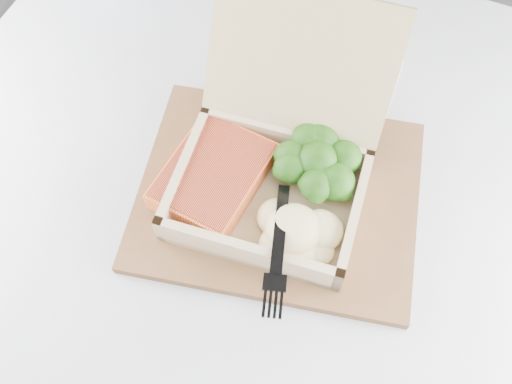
# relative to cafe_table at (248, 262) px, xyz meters

# --- Properties ---
(floor) EXTENTS (4.00, 4.00, 0.00)m
(floor) POSITION_rel_cafe_table_xyz_m (0.53, 0.08, -0.56)
(floor) COLOR gray
(floor) RESTS_ON ground
(cafe_table) EXTENTS (1.03, 1.03, 0.76)m
(cafe_table) POSITION_rel_cafe_table_xyz_m (0.00, 0.00, 0.00)
(cafe_table) COLOR black
(cafe_table) RESTS_ON floor
(serving_tray) EXTENTS (0.33, 0.26, 0.01)m
(serving_tray) POSITION_rel_cafe_table_xyz_m (0.04, 0.01, 0.20)
(serving_tray) COLOR brown
(serving_tray) RESTS_ON cafe_table
(takeout_container) EXTENTS (0.23, 0.27, 0.18)m
(takeout_container) POSITION_rel_cafe_table_xyz_m (0.03, 0.04, 0.26)
(takeout_container) COLOR tan
(takeout_container) RESTS_ON serving_tray
(salmon_fillet) EXTENTS (0.13, 0.16, 0.03)m
(salmon_fillet) POSITION_rel_cafe_table_xyz_m (-0.04, 0.01, 0.23)
(salmon_fillet) COLOR orange
(salmon_fillet) RESTS_ON takeout_container
(broccoli_pile) EXTENTS (0.11, 0.11, 0.04)m
(broccoli_pile) POSITION_rel_cafe_table_xyz_m (0.07, 0.04, 0.24)
(broccoli_pile) COLOR #2B6817
(broccoli_pile) RESTS_ON takeout_container
(mashed_potatoes) EXTENTS (0.10, 0.09, 0.03)m
(mashed_potatoes) POSITION_rel_cafe_table_xyz_m (0.06, -0.04, 0.24)
(mashed_potatoes) COLOR beige
(mashed_potatoes) RESTS_ON takeout_container
(plastic_fork) EXTENTS (0.03, 0.17, 0.03)m
(plastic_fork) POSITION_rel_cafe_table_xyz_m (0.05, -0.03, 0.25)
(plastic_fork) COLOR black
(plastic_fork) RESTS_ON mashed_potatoes
(receipt) EXTENTS (0.10, 0.16, 0.00)m
(receipt) POSITION_rel_cafe_table_xyz_m (0.11, 0.19, 0.20)
(receipt) COLOR white
(receipt) RESTS_ON cafe_table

